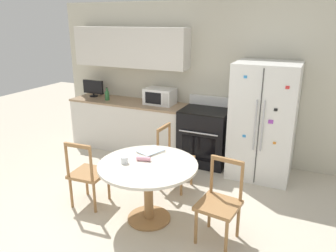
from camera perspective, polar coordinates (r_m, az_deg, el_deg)
ground_plane at (r=3.99m, az=-9.76°, el=-17.60°), size 14.00×14.00×0.00m
back_wall at (r=5.73m, az=1.61°, el=9.46°), size 5.20×0.44×2.60m
kitchen_counter at (r=6.07m, az=-6.79°, el=0.19°), size 2.17×0.64×0.90m
refrigerator at (r=5.07m, az=16.26°, el=0.85°), size 0.90×0.81×1.73m
oven_range at (r=5.45m, az=6.45°, el=-1.71°), size 0.77×0.68×1.08m
microwave at (r=5.68m, az=-1.41°, el=5.19°), size 0.51×0.35×0.28m
countertop_tv at (r=6.40m, az=-12.89°, el=6.53°), size 0.43×0.16×0.31m
counter_bottle at (r=6.08m, az=-10.56°, el=5.28°), size 0.08×0.08×0.23m
dining_table at (r=3.85m, az=-3.48°, el=-8.58°), size 1.15×1.15×0.73m
dining_chair_far at (r=4.63m, az=1.02°, el=-5.74°), size 0.44×0.44×0.90m
dining_chair_left at (r=4.33m, az=-13.80°, el=-8.11°), size 0.45×0.45×0.90m
dining_chair_right at (r=3.63m, az=8.95°, el=-13.22°), size 0.47×0.47×0.90m
candle_glass at (r=3.81m, az=-7.60°, el=-5.97°), size 0.08×0.08×0.08m
folded_napkin at (r=3.85m, az=-4.30°, el=-5.71°), size 0.17×0.09×0.05m
mail_stack at (r=4.09m, az=-2.99°, el=-4.39°), size 0.34×0.37×0.02m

